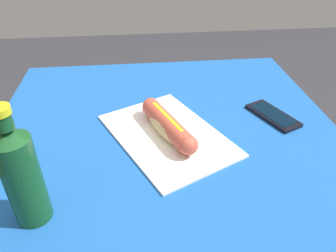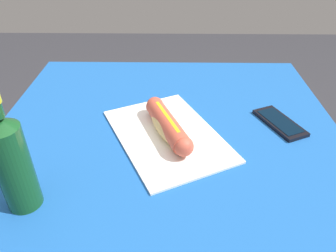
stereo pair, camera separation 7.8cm
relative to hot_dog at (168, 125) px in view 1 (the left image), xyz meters
The scene contains 5 objects.
dining_table 0.18m from the hot_dog, ahead, with size 0.98×0.88×0.73m.
paper_wrapper 0.03m from the hot_dog, 165.12° to the left, with size 0.34×0.23×0.01m, color white.
hot_dog is the anchor object (origin of this frame).
cell_phone 0.30m from the hot_dog, 100.94° to the left, with size 0.16×0.12×0.01m.
soda_bottle 0.36m from the hot_dog, 50.63° to the right, with size 0.06×0.06×0.23m.
Camera 1 is at (0.61, -0.07, 1.21)m, focal length 34.45 mm.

